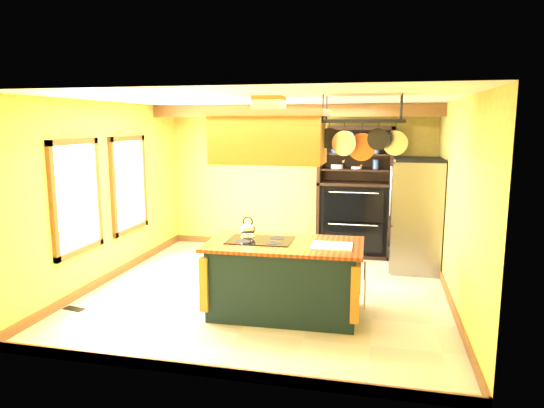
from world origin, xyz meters
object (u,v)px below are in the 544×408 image
at_px(range_hood, 269,135).
at_px(refrigerator, 415,217).
at_px(pot_rack, 362,130).
at_px(kitchen_island, 284,278).
at_px(hutch, 354,206).

bearing_deg(range_hood, refrigerator, 50.91).
bearing_deg(range_hood, pot_rack, 0.57).
relative_size(kitchen_island, hutch, 0.84).
height_order(range_hood, refrigerator, range_hood).
bearing_deg(kitchen_island, refrigerator, 52.44).
xyz_separation_m(range_hood, refrigerator, (1.90, 2.34, -1.37)).
bearing_deg(hutch, pot_rack, -85.80).
relative_size(kitchen_island, refrigerator, 1.09).
bearing_deg(refrigerator, kitchen_island, -126.05).
relative_size(refrigerator, hutch, 0.77).
relative_size(pot_rack, hutch, 0.44).
bearing_deg(pot_rack, range_hood, -179.43).
bearing_deg(hutch, range_hood, -106.19).
relative_size(kitchen_island, range_hood, 1.39).
height_order(pot_rack, hutch, pot_rack).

